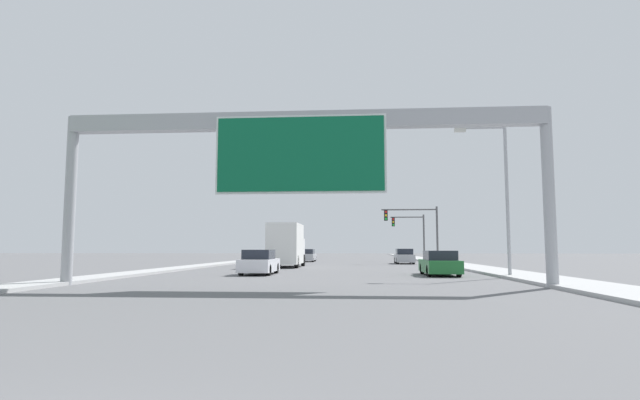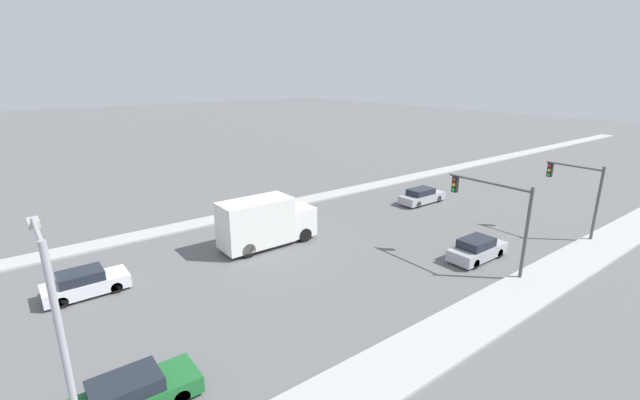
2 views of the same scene
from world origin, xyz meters
The scene contains 11 objects.
sidewalk_right centered at (11.25, 60.00, 0.07)m, with size 3.00×120.00×0.15m.
median_strip_left centered at (-10.75, 60.00, 0.07)m, with size 2.00×120.00×0.15m.
sign_gantry centered at (0.00, 17.90, 5.81)m, with size 20.36×0.73×7.23m.
car_mid_center centered at (7.00, 26.79, 0.67)m, with size 1.82×4.63×1.41m.
car_near_center centered at (-3.50, 55.58, 0.69)m, with size 1.76×4.77×1.45m.
car_near_left centered at (7.00, 48.47, 0.70)m, with size 1.77×4.40×1.50m.
car_near_right centered at (-3.50, 27.06, 0.69)m, with size 1.80×4.32×1.46m.
truck_box_primary centered at (-3.50, 38.54, 1.77)m, with size 2.41×7.01×3.52m.
traffic_light_near_intersection centered at (8.35, 48.00, 3.95)m, with size 5.59×0.32×5.71m.
traffic_light_mid_block centered at (8.92, 58.00, 3.76)m, with size 4.02×0.32×5.57m.
street_lamp_right centered at (9.99, 24.88, 4.91)m, with size 2.78×0.28×8.24m.
Camera 1 is at (2.31, -2.37, 1.55)m, focal length 28.00 mm.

